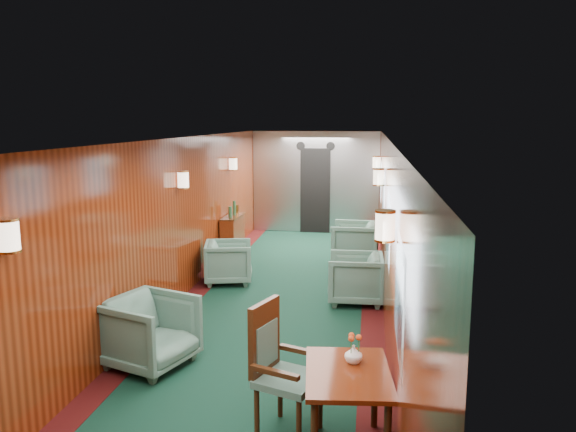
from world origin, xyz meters
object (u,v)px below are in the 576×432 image
object	(u,v)px
armchair_left_near	(150,332)
armchair_right_near	(355,278)
armchair_right_far	(355,242)
armchair_left_far	(229,262)
credenza	(233,236)
dining_table	(348,385)
side_chair	(278,363)

from	to	relation	value
armchair_left_near	armchair_right_near	distance (m)	3.30
armchair_right_near	armchair_right_far	bearing A→B (deg)	-179.59
armchair_left_far	armchair_right_near	size ratio (longest dim) A/B	0.95
credenza	armchair_right_near	bearing A→B (deg)	-44.45
dining_table	armchair_right_near	world-z (taller)	armchair_right_near
armchair_left_near	armchair_right_far	bearing A→B (deg)	-3.50
armchair_left_far	side_chair	bearing A→B (deg)	-173.23
armchair_right_far	credenza	bearing A→B (deg)	-89.22
armchair_left_near	dining_table	bearing A→B (deg)	-101.77
armchair_right_near	credenza	bearing A→B (deg)	-135.87
side_chair	armchair_left_far	xyz separation A→B (m)	(-1.52, 4.29, -0.27)
side_chair	armchair_right_near	size ratio (longest dim) A/B	1.42
dining_table	armchair_left_near	bearing A→B (deg)	142.65
dining_table	credenza	world-z (taller)	credenza
armchair_right_near	armchair_right_far	distance (m)	2.33
dining_table	credenza	distance (m)	6.70
credenza	side_chair	bearing A→B (deg)	-72.57
armchair_right_near	armchair_left_near	bearing A→B (deg)	-41.96
dining_table	armchair_left_far	xyz separation A→B (m)	(-2.13, 4.56, -0.25)
armchair_left_far	armchair_right_far	distance (m)	2.57
credenza	armchair_left_far	bearing A→B (deg)	-78.30
side_chair	armchair_left_near	xyz separation A→B (m)	(-1.58, 1.06, -0.23)
dining_table	side_chair	size ratio (longest dim) A/B	0.89
armchair_left_far	armchair_right_far	world-z (taller)	armchair_right_far
credenza	armchair_right_far	distance (m)	2.36
armchair_left_near	armchair_left_far	distance (m)	3.23
credenza	armchair_left_near	xyz separation A→B (m)	(0.29, -4.89, -0.04)
armchair_right_far	armchair_left_near	bearing A→B (deg)	-20.92
side_chair	armchair_left_near	distance (m)	1.92
credenza	armchair_right_far	world-z (taller)	credenza
side_chair	armchair_left_near	world-z (taller)	side_chair
armchair_left_near	armchair_left_far	size ratio (longest dim) A/B	1.12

